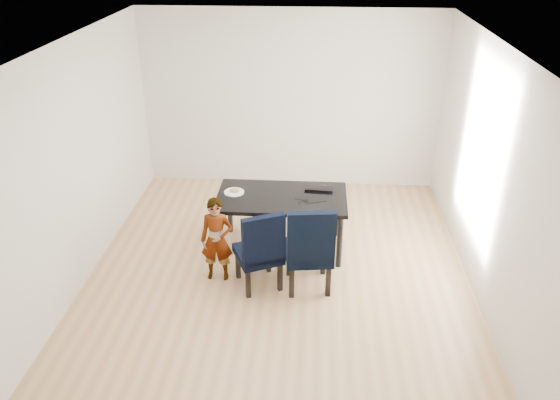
# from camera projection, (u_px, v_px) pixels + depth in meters

# --- Properties ---
(floor) EXTENTS (4.50, 5.00, 0.01)m
(floor) POSITION_uv_depth(u_px,v_px,m) (279.00, 270.00, 6.62)
(floor) COLOR tan
(floor) RESTS_ON ground
(ceiling) EXTENTS (4.50, 5.00, 0.01)m
(ceiling) POSITION_uv_depth(u_px,v_px,m) (279.00, 42.00, 5.38)
(ceiling) COLOR white
(ceiling) RESTS_ON wall_back
(wall_back) EXTENTS (4.50, 0.01, 2.70)m
(wall_back) POSITION_uv_depth(u_px,v_px,m) (290.00, 101.00, 8.22)
(wall_back) COLOR silver
(wall_back) RESTS_ON ground
(wall_front) EXTENTS (4.50, 0.01, 2.70)m
(wall_front) POSITION_uv_depth(u_px,v_px,m) (253.00, 315.00, 3.78)
(wall_front) COLOR beige
(wall_front) RESTS_ON ground
(wall_left) EXTENTS (0.01, 5.00, 2.70)m
(wall_left) POSITION_uv_depth(u_px,v_px,m) (79.00, 162.00, 6.14)
(wall_left) COLOR white
(wall_left) RESTS_ON ground
(wall_right) EXTENTS (0.01, 5.00, 2.70)m
(wall_right) POSITION_uv_depth(u_px,v_px,m) (488.00, 174.00, 5.86)
(wall_right) COLOR white
(wall_right) RESTS_ON ground
(dining_table) EXTENTS (1.60, 0.90, 0.75)m
(dining_table) POSITION_uv_depth(u_px,v_px,m) (282.00, 222.00, 6.89)
(dining_table) COLOR black
(dining_table) RESTS_ON floor
(chair_left) EXTENTS (0.64, 0.65, 1.00)m
(chair_left) POSITION_uv_depth(u_px,v_px,m) (258.00, 247.00, 6.14)
(chair_left) COLOR black
(chair_left) RESTS_ON floor
(chair_right) EXTENTS (0.58, 0.60, 1.08)m
(chair_right) POSITION_uv_depth(u_px,v_px,m) (309.00, 245.00, 6.10)
(chair_right) COLOR black
(chair_right) RESTS_ON floor
(child) EXTENTS (0.38, 0.25, 1.03)m
(child) POSITION_uv_depth(u_px,v_px,m) (217.00, 240.00, 6.25)
(child) COLOR red
(child) RESTS_ON floor
(plate) EXTENTS (0.31, 0.31, 0.01)m
(plate) POSITION_uv_depth(u_px,v_px,m) (234.00, 192.00, 6.80)
(plate) COLOR white
(plate) RESTS_ON dining_table
(sandwich) EXTENTS (0.15, 0.10, 0.05)m
(sandwich) POSITION_uv_depth(u_px,v_px,m) (235.00, 190.00, 6.77)
(sandwich) COLOR olive
(sandwich) RESTS_ON plate
(laptop) EXTENTS (0.38, 0.26, 0.03)m
(laptop) POSITION_uv_depth(u_px,v_px,m) (319.00, 187.00, 6.91)
(laptop) COLOR black
(laptop) RESTS_ON dining_table
(cable_tangle) EXTENTS (0.14, 0.14, 0.01)m
(cable_tangle) POSITION_uv_depth(u_px,v_px,m) (304.00, 202.00, 6.56)
(cable_tangle) COLOR black
(cable_tangle) RESTS_ON dining_table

